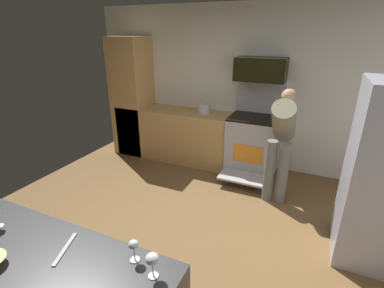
% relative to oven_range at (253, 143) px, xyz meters
% --- Properties ---
extents(ground_plane, '(5.20, 4.80, 0.02)m').
position_rel_oven_range_xyz_m(ground_plane, '(-0.38, -1.96, -0.52)').
color(ground_plane, brown).
extents(wall_back, '(5.20, 0.12, 2.60)m').
position_rel_oven_range_xyz_m(wall_back, '(-0.38, 0.38, 0.79)').
color(wall_back, silver).
rests_on(wall_back, ground).
extents(lower_cabinet_run, '(2.40, 0.60, 0.90)m').
position_rel_oven_range_xyz_m(lower_cabinet_run, '(-1.28, 0.02, -0.06)').
color(lower_cabinet_run, tan).
rests_on(lower_cabinet_run, ground).
extents(cabinet_column, '(0.60, 0.60, 2.10)m').
position_rel_oven_range_xyz_m(cabinet_column, '(-2.28, 0.02, 0.54)').
color(cabinet_column, tan).
rests_on(cabinet_column, ground).
extents(oven_range, '(0.76, 1.01, 1.48)m').
position_rel_oven_range_xyz_m(oven_range, '(0.00, 0.00, 0.00)').
color(oven_range, '#B3B3B9').
rests_on(oven_range, ground).
extents(microwave, '(0.74, 0.38, 0.34)m').
position_rel_oven_range_xyz_m(microwave, '(0.00, 0.10, 1.15)').
color(microwave, black).
rests_on(microwave, oven_range).
extents(person_cook, '(0.31, 0.66, 1.46)m').
position_rel_oven_range_xyz_m(person_cook, '(0.48, -0.57, 0.37)').
color(person_cook, slate).
rests_on(person_cook, ground).
extents(wine_glass_near, '(0.08, 0.08, 0.16)m').
position_rel_oven_range_xyz_m(wine_glass_near, '(0.15, -3.23, 0.51)').
color(wine_glass_near, silver).
rests_on(wine_glass_near, counter_island).
extents(wine_glass_far, '(0.06, 0.06, 0.14)m').
position_rel_oven_range_xyz_m(wine_glass_far, '(-0.02, -3.17, 0.50)').
color(wine_glass_far, silver).
rests_on(wine_glass_far, counter_island).
extents(knife_chef, '(0.12, 0.28, 0.01)m').
position_rel_oven_range_xyz_m(knife_chef, '(-0.47, -3.27, 0.40)').
color(knife_chef, '#B7BABF').
rests_on(knife_chef, counter_island).
extents(stock_pot, '(0.23, 0.23, 0.17)m').
position_rel_oven_range_xyz_m(stock_pot, '(-0.86, 0.02, 0.48)').
color(stock_pot, '#BDBEBD').
rests_on(stock_pot, lower_cabinet_run).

